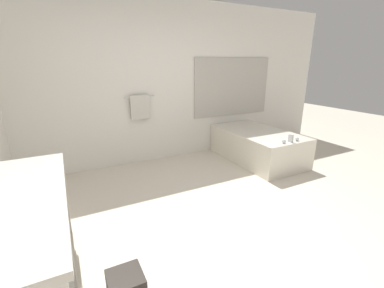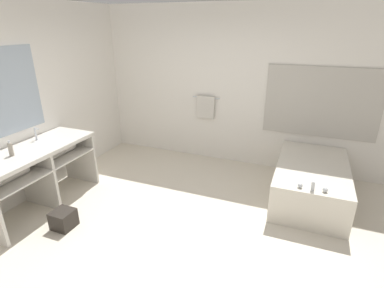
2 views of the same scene
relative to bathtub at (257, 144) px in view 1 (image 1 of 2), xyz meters
The scene contains 5 objects.
ground_plane 2.11m from the bathtub, 139.38° to the right, with size 16.00×16.00×0.00m, color beige.
wall_back_with_blinds 2.05m from the bathtub, 150.39° to the left, with size 7.40×0.13×2.70m.
vanity_counter 3.79m from the bathtub, 155.65° to the right, with size 0.67×1.63×0.87m.
bathtub is the anchor object (origin of this frame).
waste_bin 3.37m from the bathtub, 146.55° to the right, with size 0.25×0.25×0.23m.
Camera 1 is at (-1.47, -2.02, 1.69)m, focal length 24.00 mm.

